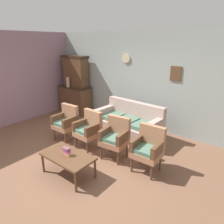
% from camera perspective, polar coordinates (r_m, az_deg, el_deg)
% --- Properties ---
extents(ground_plane, '(7.68, 7.68, 0.00)m').
position_cam_1_polar(ground_plane, '(4.39, -9.59, -14.40)').
color(ground_plane, brown).
extents(wall_back_with_decor, '(6.40, 0.09, 2.70)m').
position_cam_1_polar(wall_back_with_decor, '(5.84, 9.05, 8.59)').
color(wall_back_with_decor, '#939E99').
rests_on(wall_back_with_decor, ground).
extents(side_cabinet, '(1.16, 0.55, 0.93)m').
position_cam_1_polar(side_cabinet, '(7.29, -10.25, 3.50)').
color(side_cabinet, brown).
rests_on(side_cabinet, ground).
extents(cabinet_upper_hutch, '(0.99, 0.38, 1.03)m').
position_cam_1_polar(cabinet_upper_hutch, '(7.14, -10.25, 11.26)').
color(cabinet_upper_hutch, brown).
rests_on(cabinet_upper_hutch, side_cabinet).
extents(vase_on_cabinet, '(0.12, 0.12, 0.33)m').
position_cam_1_polar(vase_on_cabinet, '(7.12, -12.27, 8.20)').
color(vase_on_cabinet, tan).
rests_on(vase_on_cabinet, side_cabinet).
extents(floral_couch, '(1.79, 0.91, 0.90)m').
position_cam_1_polar(floral_couch, '(5.38, 4.70, -3.57)').
color(floral_couch, tan).
rests_on(floral_couch, ground).
extents(armchair_by_doorway, '(0.53, 0.50, 0.90)m').
position_cam_1_polar(armchair_by_doorway, '(5.27, -12.79, -2.53)').
color(armchair_by_doorway, '#9E6B4C').
rests_on(armchair_by_doorway, ground).
extents(armchair_near_cabinet, '(0.55, 0.53, 0.90)m').
position_cam_1_polar(armchair_near_cabinet, '(4.76, -6.60, -4.57)').
color(armchair_near_cabinet, '#9E6B4C').
rests_on(armchair_near_cabinet, ground).
extents(armchair_near_couch_end, '(0.57, 0.54, 0.90)m').
position_cam_1_polar(armchair_near_couch_end, '(4.35, 0.94, -6.80)').
color(armchair_near_couch_end, '#9E6B4C').
rests_on(armchair_near_couch_end, ground).
extents(armchair_row_middle, '(0.53, 0.50, 0.90)m').
position_cam_1_polar(armchair_row_middle, '(3.99, 10.13, -9.72)').
color(armchair_row_middle, '#9E6B4C').
rests_on(armchair_row_middle, ground).
extents(coffee_table, '(1.00, 0.56, 0.42)m').
position_cam_1_polar(coffee_table, '(3.94, -12.33, -12.35)').
color(coffee_table, brown).
rests_on(coffee_table, ground).
extents(book_stack_on_table, '(0.17, 0.11, 0.15)m').
position_cam_1_polar(book_stack_on_table, '(3.90, -12.52, -10.75)').
color(book_stack_on_table, gold).
rests_on(book_stack_on_table, coffee_table).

